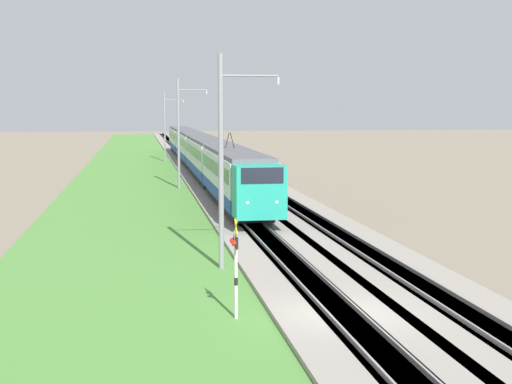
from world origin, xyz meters
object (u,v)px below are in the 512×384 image
object	(u,v)px
catenary_mast_mid	(179,133)
crossing_signal_near	(235,260)
catenary_mast_far	(165,127)
catenary_mast_near	(222,161)
passenger_train	(198,150)

from	to	relation	value
catenary_mast_mid	crossing_signal_near	bearing A→B (deg)	179.33
catenary_mast_far	catenary_mast_near	bearing A→B (deg)	180.00
catenary_mast_far	passenger_train	bearing A→B (deg)	-169.48
crossing_signal_near	catenary_mast_mid	bearing A→B (deg)	-90.67
passenger_train	catenary_mast_far	xyz separation A→B (m)	(15.58, 2.89, 2.15)
passenger_train	catenary_mast_near	distance (m)	46.73
passenger_train	catenary_mast_mid	distance (m)	15.95
crossing_signal_near	catenary_mast_far	size ratio (longest dim) A/B	0.38
crossing_signal_near	catenary_mast_mid	size ratio (longest dim) A/B	0.36
passenger_train	crossing_signal_near	bearing A→B (deg)	-3.55
passenger_train	catenary_mast_near	world-z (taller)	catenary_mast_near
crossing_signal_near	catenary_mast_mid	world-z (taller)	catenary_mast_mid
passenger_train	catenary_mast_near	bearing A→B (deg)	-3.55
catenary_mast_far	catenary_mast_mid	bearing A→B (deg)	180.00
passenger_train	catenary_mast_far	size ratio (longest dim) A/B	8.90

